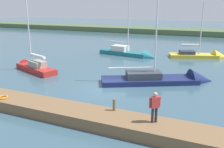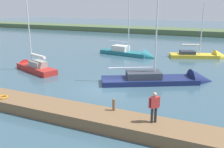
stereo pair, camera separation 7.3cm
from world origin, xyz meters
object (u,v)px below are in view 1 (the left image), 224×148
object	(u,v)px
mooring_post_near	(114,105)
life_ring_buoy	(3,97)
sailboat_outer_mooring	(131,54)
sailboat_behind_pier	(32,68)
person_on_dock	(155,105)
sailboat_far_left	(204,57)
sailboat_inner_slip	(167,81)

from	to	relation	value
mooring_post_near	life_ring_buoy	world-z (taller)	mooring_post_near
mooring_post_near	sailboat_outer_mooring	world-z (taller)	sailboat_outer_mooring
mooring_post_near	sailboat_behind_pier	xyz separation A→B (m)	(12.66, -7.40, -0.78)
sailboat_behind_pier	person_on_dock	bearing A→B (deg)	172.51
life_ring_buoy	sailboat_far_left	bearing A→B (deg)	-115.52
sailboat_inner_slip	sailboat_far_left	distance (m)	12.97
sailboat_inner_slip	person_on_dock	xyz separation A→B (m)	(-1.26, 9.45, 1.51)
mooring_post_near	sailboat_far_left	bearing A→B (deg)	-98.81
sailboat_outer_mooring	mooring_post_near	bearing A→B (deg)	-64.03
sailboat_inner_slip	person_on_dock	distance (m)	9.66
sailboat_outer_mooring	sailboat_far_left	distance (m)	9.57
mooring_post_near	sailboat_inner_slip	size ratio (longest dim) A/B	0.06
sailboat_inner_slip	person_on_dock	bearing A→B (deg)	-110.77
sailboat_behind_pier	mooring_post_near	bearing A→B (deg)	169.87
mooring_post_near	life_ring_buoy	size ratio (longest dim) A/B	1.06
mooring_post_near	person_on_dock	bearing A→B (deg)	167.54
sailboat_outer_mooring	sailboat_far_left	bearing A→B (deg)	25.45
life_ring_buoy	sailboat_inner_slip	size ratio (longest dim) A/B	0.06
life_ring_buoy	sailboat_outer_mooring	world-z (taller)	sailboat_outer_mooring
mooring_post_near	sailboat_far_left	distance (m)	21.97
life_ring_buoy	sailboat_inner_slip	bearing A→B (deg)	-131.21
sailboat_inner_slip	sailboat_behind_pier	distance (m)	13.99
sailboat_outer_mooring	sailboat_behind_pier	world-z (taller)	sailboat_outer_mooring
sailboat_inner_slip	sailboat_behind_pier	world-z (taller)	sailboat_inner_slip
sailboat_outer_mooring	person_on_dock	world-z (taller)	sailboat_outer_mooring
life_ring_buoy	sailboat_outer_mooring	xyz separation A→B (m)	(-1.74, -20.13, -0.53)
sailboat_far_left	person_on_dock	distance (m)	22.32
mooring_post_near	sailboat_outer_mooring	xyz separation A→B (m)	(5.81, -18.98, -0.83)
life_ring_buoy	sailboat_far_left	world-z (taller)	sailboat_far_left
sailboat_far_left	sailboat_outer_mooring	bearing A→B (deg)	176.57
sailboat_behind_pier	sailboat_far_left	bearing A→B (deg)	-118.07
sailboat_outer_mooring	sailboat_far_left	world-z (taller)	sailboat_outer_mooring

